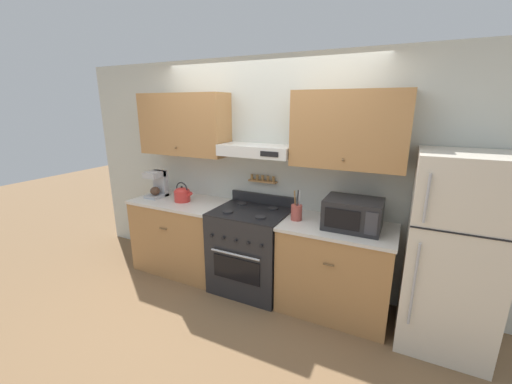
% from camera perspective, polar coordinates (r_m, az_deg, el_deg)
% --- Properties ---
extents(ground_plane, '(16.00, 16.00, 0.00)m').
position_cam_1_polar(ground_plane, '(3.57, -3.43, -19.23)').
color(ground_plane, brown).
extents(wall_back, '(5.20, 0.46, 2.55)m').
position_cam_1_polar(wall_back, '(3.56, 1.05, 6.10)').
color(wall_back, silver).
rests_on(wall_back, ground_plane).
extents(counter_left, '(1.15, 0.68, 0.91)m').
position_cam_1_polar(counter_left, '(4.10, -13.20, -7.55)').
color(counter_left, '#AD7A47').
rests_on(counter_left, ground_plane).
extents(counter_right, '(1.08, 0.68, 0.91)m').
position_cam_1_polar(counter_right, '(3.33, 14.22, -13.28)').
color(counter_right, '#AD7A47').
rests_on(counter_right, ground_plane).
extents(stove_range, '(0.80, 0.70, 1.04)m').
position_cam_1_polar(stove_range, '(3.59, -0.94, -10.40)').
color(stove_range, '#232326').
rests_on(stove_range, ground_plane).
extents(refrigerator, '(0.70, 0.72, 1.69)m').
position_cam_1_polar(refrigerator, '(3.12, 32.08, -9.44)').
color(refrigerator, beige).
rests_on(refrigerator, ground_plane).
extents(tea_kettle, '(0.25, 0.19, 0.24)m').
position_cam_1_polar(tea_kettle, '(3.88, -13.26, -0.36)').
color(tea_kettle, red).
rests_on(tea_kettle, counter_left).
extents(coffee_maker, '(0.19, 0.26, 0.33)m').
position_cam_1_polar(coffee_maker, '(4.15, -17.45, 1.47)').
color(coffee_maker, '#ADAFB5').
rests_on(coffee_maker, counter_left).
extents(microwave, '(0.52, 0.39, 0.28)m').
position_cam_1_polar(microwave, '(3.07, 17.19, -3.82)').
color(microwave, '#232326').
rests_on(microwave, counter_right).
extents(utensil_crock, '(0.11, 0.11, 0.31)m').
position_cam_1_polar(utensil_crock, '(3.19, 7.38, -3.60)').
color(utensil_crock, '#B24C42').
rests_on(utensil_crock, counter_right).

